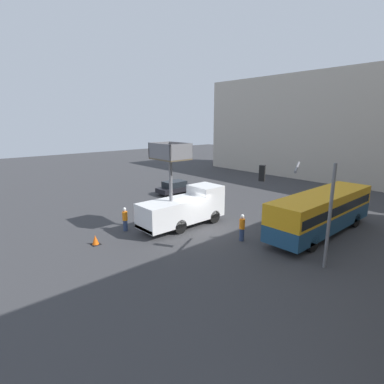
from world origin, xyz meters
name	(u,v)px	position (x,y,z in m)	size (l,w,h in m)	color
ground_plane	(200,229)	(0.00, 0.00, 0.00)	(120.00, 120.00, 0.00)	#38383A
building_backdrop_far	(360,127)	(0.00, 28.73, 7.12)	(44.00, 10.00, 14.24)	#BCB2A3
utility_truck	(184,206)	(-1.29, -0.48, 1.60)	(2.57, 6.99, 6.42)	white
city_bus	(322,210)	(6.40, 5.82, 1.77)	(2.59, 10.77, 2.97)	navy
traffic_light_pole	(304,196)	(7.78, 0.38, 3.98)	(3.58, 3.33, 5.82)	slate
road_worker_near_truck	(125,219)	(-3.40, -4.39, 0.89)	(0.38, 0.38, 1.79)	navy
road_worker_directing	(242,227)	(3.50, 0.56, 0.93)	(0.38, 0.38, 1.86)	navy
traffic_cone_near_truck	(95,240)	(-2.42, -7.15, 0.30)	(0.56, 0.56, 0.64)	black
parked_car_curbside	(176,187)	(-10.07, 5.64, 0.73)	(1.81, 4.41, 1.44)	black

